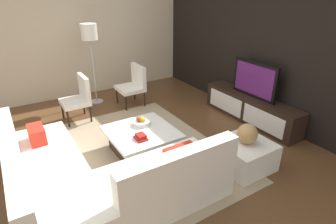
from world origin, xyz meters
name	(u,v)px	position (x,y,z in m)	size (l,w,h in m)	color
ground_plane	(139,157)	(0.00, 0.00, 0.00)	(14.00, 14.00, 0.00)	brown
feature_wall_back	(270,47)	(0.00, 2.70, 1.40)	(6.40, 0.12, 2.80)	black
side_wall_left	(81,34)	(-3.20, 0.20, 1.40)	(0.12, 5.20, 2.80)	beige
area_rug	(137,153)	(-0.10, 0.00, 0.01)	(3.24, 2.50, 0.01)	tan
media_console	(251,108)	(0.00, 2.40, 0.25)	(2.08, 0.44, 0.50)	black
television	(255,80)	(0.00, 2.40, 0.83)	(0.98, 0.06, 0.66)	black
sectional_couch	(92,178)	(0.51, -0.88, 0.29)	(2.37, 2.34, 0.84)	white
coffee_table	(142,141)	(-0.10, 0.10, 0.20)	(1.00, 0.99, 0.38)	black
accent_chair_near	(79,96)	(-1.78, -0.37, 0.49)	(0.53, 0.50, 0.87)	black
floor_lamp	(90,37)	(-2.48, 0.17, 1.44)	(0.33, 0.33, 1.71)	#A5A5AA
ottoman	(244,155)	(1.03, 1.18, 0.20)	(0.70, 0.70, 0.40)	white
fruit_bowl	(141,122)	(-0.28, 0.20, 0.43)	(0.28, 0.28, 0.13)	silver
accent_chair_far	(134,83)	(-1.92, 0.85, 0.49)	(0.57, 0.51, 0.87)	black
decorative_ball	(247,134)	(1.03, 1.18, 0.54)	(0.29, 0.29, 0.29)	#AD8451
book_stack	(141,137)	(0.12, -0.02, 0.41)	(0.20, 0.16, 0.07)	maroon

